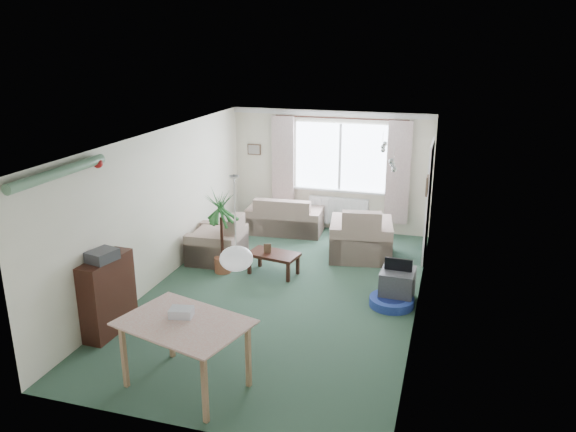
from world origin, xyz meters
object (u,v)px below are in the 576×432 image
(armchair_left, at_px, (217,238))
(bookshelf, at_px, (108,295))
(pet_bed, at_px, (392,302))
(armchair_corner, at_px, (361,231))
(coffee_table, at_px, (274,263))
(houseplant, at_px, (222,232))
(sofa, at_px, (285,214))
(dining_table, at_px, (186,355))
(tv_cube, at_px, (397,285))

(armchair_left, xyz_separation_m, bookshelf, (-0.34, -2.75, 0.11))
(bookshelf, relative_size, pet_bed, 1.61)
(pet_bed, bearing_deg, armchair_corner, 113.02)
(armchair_left, relative_size, coffee_table, 1.12)
(armchair_corner, height_order, pet_bed, armchair_corner)
(bookshelf, bearing_deg, armchair_corner, 55.29)
(houseplant, bearing_deg, sofa, 79.85)
(sofa, xyz_separation_m, armchair_left, (-0.71, -1.77, 0.04))
(dining_table, bearing_deg, houseplant, 105.96)
(armchair_left, bearing_deg, houseplant, 29.65)
(bookshelf, xyz_separation_m, houseplant, (0.65, 2.27, 0.18))
(bookshelf, height_order, dining_table, bookshelf)
(tv_cube, bearing_deg, bookshelf, -148.38)
(armchair_corner, relative_size, houseplant, 0.77)
(coffee_table, bearing_deg, houseplant, -168.88)
(dining_table, bearing_deg, tv_cube, 54.88)
(armchair_corner, distance_m, tv_cube, 1.82)
(sofa, relative_size, armchair_corner, 1.38)
(armchair_left, relative_size, houseplant, 0.65)
(sofa, xyz_separation_m, dining_table, (0.49, -5.35, 0.02))
(coffee_table, relative_size, tv_cube, 1.54)
(dining_table, bearing_deg, coffee_table, 90.94)
(armchair_left, bearing_deg, tv_cube, 74.22)
(tv_cube, xyz_separation_m, pet_bed, (-0.05, -0.20, -0.18))
(armchair_left, relative_size, pet_bed, 1.41)
(coffee_table, distance_m, houseplant, 0.99)
(coffee_table, distance_m, tv_cube, 2.10)
(armchair_corner, height_order, armchair_left, armchair_corner)
(sofa, relative_size, bookshelf, 1.42)
(armchair_left, xyz_separation_m, pet_bed, (3.15, -0.93, -0.34))
(armchair_left, distance_m, coffee_table, 1.20)
(armchair_corner, xyz_separation_m, coffee_table, (-1.24, -1.19, -0.29))
(armchair_corner, bearing_deg, sofa, -37.29)
(sofa, height_order, bookshelf, bookshelf)
(houseplant, bearing_deg, armchair_corner, 33.14)
(armchair_left, distance_m, pet_bed, 3.30)
(coffee_table, distance_m, dining_table, 3.28)
(sofa, height_order, coffee_table, sofa)
(bookshelf, height_order, houseplant, houseplant)
(bookshelf, bearing_deg, dining_table, -26.45)
(bookshelf, relative_size, houseplant, 0.74)
(sofa, distance_m, armchair_corner, 1.90)
(armchair_corner, distance_m, houseplant, 2.49)
(dining_table, relative_size, pet_bed, 1.94)
(dining_table, height_order, pet_bed, dining_table)
(armchair_corner, relative_size, dining_table, 0.85)
(coffee_table, height_order, dining_table, dining_table)
(armchair_left, distance_m, dining_table, 3.78)
(pet_bed, bearing_deg, houseplant, 171.01)
(armchair_left, relative_size, bookshelf, 0.88)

